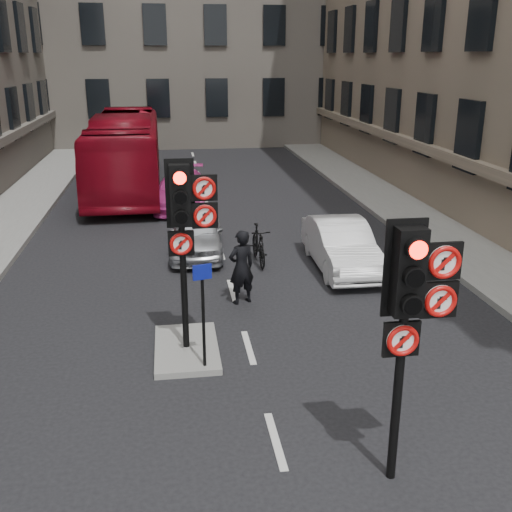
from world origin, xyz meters
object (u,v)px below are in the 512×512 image
object	(u,v)px
car_pink	(181,190)
info_sign	(203,301)
car_silver	(197,232)
motorcycle	(258,245)
signal_far	(186,215)
car_white	(341,245)
signal_near	(412,300)
bus_red	(126,152)
motorcyclist	(241,267)

from	to	relation	value
car_pink	info_sign	size ratio (longest dim) A/B	2.29
car_silver	motorcycle	bearing A→B (deg)	-30.47
car_silver	motorcycle	xyz separation A→B (m)	(1.61, -1.09, -0.10)
motorcycle	info_sign	world-z (taller)	info_sign
signal_far	motorcycle	world-z (taller)	signal_far
car_white	info_sign	size ratio (longest dim) A/B	2.02
signal_near	bus_red	xyz separation A→B (m)	(-4.61, 19.00, -1.01)
signal_near	motorcyclist	bearing A→B (deg)	102.17
car_pink	motorcyclist	xyz separation A→B (m)	(1.10, -9.42, 0.22)
signal_far	car_white	distance (m)	6.23
info_sign	motorcyclist	bearing A→B (deg)	56.69
car_silver	motorcyclist	xyz separation A→B (m)	(0.82, -3.79, 0.25)
car_white	motorcycle	distance (m)	2.23
car_silver	info_sign	bearing A→B (deg)	-88.16
bus_red	motorcyclist	world-z (taller)	bus_red
signal_far	signal_near	bearing A→B (deg)	-56.98
signal_far	car_silver	world-z (taller)	signal_far
signal_far	motorcycle	xyz separation A→B (m)	(2.05, 4.93, -2.18)
info_sign	signal_near	bearing A→B (deg)	-67.70
motorcycle	car_white	bearing A→B (deg)	-21.85
signal_near	car_silver	world-z (taller)	signal_near
bus_red	motorcycle	world-z (taller)	bus_red
info_sign	bus_red	bearing A→B (deg)	83.52
signal_far	car_pink	xyz separation A→B (m)	(0.15, 11.66, -2.06)
signal_far	motorcycle	size ratio (longest dim) A/B	2.07
bus_red	motorcycle	distance (m)	10.90
motorcycle	info_sign	bearing A→B (deg)	-109.75
signal_far	motorcyclist	distance (m)	3.16
car_white	motorcyclist	xyz separation A→B (m)	(-2.89, -1.94, 0.22)
car_silver	motorcyclist	distance (m)	3.88
bus_red	motorcyclist	bearing A→B (deg)	-76.30
signal_near	info_sign	world-z (taller)	signal_near
car_pink	info_sign	distance (m)	12.49
car_pink	motorcyclist	distance (m)	9.49
car_silver	motorcyclist	size ratio (longest dim) A/B	2.10
car_white	motorcycle	xyz separation A→B (m)	(-2.09, 0.75, -0.12)
signal_near	car_white	distance (m)	8.54
signal_far	motorcycle	bearing A→B (deg)	67.47
signal_near	car_silver	distance (m)	10.44
motorcycle	motorcyclist	xyz separation A→B (m)	(-0.79, -2.69, 0.35)
motorcyclist	signal_near	bearing A→B (deg)	80.19
bus_red	motorcyclist	xyz separation A→B (m)	(3.26, -12.76, -0.70)
signal_far	car_white	world-z (taller)	signal_far
car_white	motorcycle	bearing A→B (deg)	161.16
signal_near	signal_far	distance (m)	4.77
signal_near	info_sign	distance (m)	4.16
car_silver	car_white	bearing A→B (deg)	-22.82
motorcycle	bus_red	bearing A→B (deg)	109.89
signal_far	motorcyclist	world-z (taller)	signal_far
bus_red	signal_far	bearing A→B (deg)	-83.02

